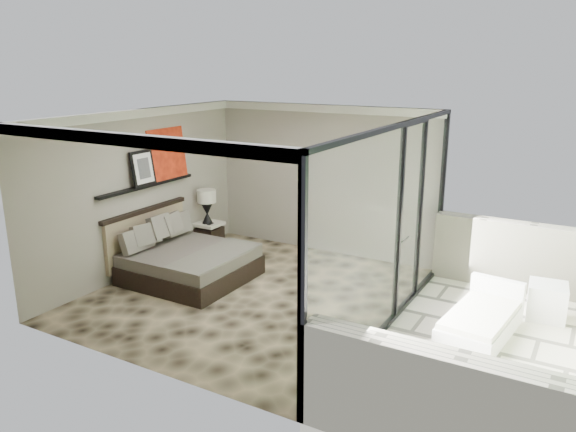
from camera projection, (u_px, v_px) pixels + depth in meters
The scene contains 14 objects.
floor at pixel (252, 294), 8.87m from camera, with size 5.00×5.00×0.00m, color black.
ceiling at pixel (248, 116), 8.13m from camera, with size 4.50×5.00×0.02m, color silver.
back_wall at pixel (323, 180), 10.58m from camera, with size 4.50×0.02×2.80m, color gray.
left_wall at pixel (141, 192), 9.58m from camera, with size 0.02×5.00×2.80m, color gray.
glass_wall at pixel (391, 230), 7.42m from camera, with size 0.08×5.00×2.80m, color white.
terrace_slab at pixel (499, 358), 7.08m from camera, with size 3.00×5.00×0.12m, color beige.
picture_ledge at pixel (147, 186), 9.61m from camera, with size 0.12×2.20×0.05m, color black.
bed at pixel (185, 260), 9.47m from camera, with size 1.92×1.86×1.06m.
nightstand at pixel (209, 236), 11.03m from camera, with size 0.47×0.47×0.47m, color black.
table_lamp at pixel (207, 202), 10.80m from camera, with size 0.36×0.36×0.67m.
abstract_canvas at pixel (167, 154), 9.96m from camera, with size 0.04×0.90×0.90m, color #AE460E.
framed_print at pixel (143, 168), 9.41m from camera, with size 0.03×0.50×0.60m, color black.
ottoman at pixel (547, 301), 7.99m from camera, with size 0.51×0.51×0.51m, color silver.
lounger at pixel (481, 321), 7.55m from camera, with size 0.90×1.57×0.59m.
Camera 1 is at (4.61, -6.84, 3.55)m, focal length 35.00 mm.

